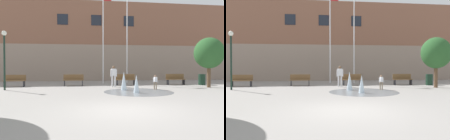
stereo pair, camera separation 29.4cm
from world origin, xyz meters
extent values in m
plane|color=gray|center=(0.00, 0.00, 0.00)|extent=(100.00, 100.00, 0.00)
cube|color=gray|center=(0.00, 18.55, 1.92)|extent=(36.00, 6.00, 3.84)
cube|color=brown|center=(0.00, 18.55, 6.18)|extent=(36.00, 6.00, 4.69)
cube|color=#1E232D|center=(-3.50, 15.53, 6.41)|extent=(1.10, 0.06, 1.10)
cube|color=#1E232D|center=(0.00, 15.53, 6.41)|extent=(1.10, 0.06, 1.10)
cube|color=#1E232D|center=(3.50, 15.53, 6.41)|extent=(1.10, 0.06, 1.10)
cylinder|color=gray|center=(1.87, 5.34, 0.00)|extent=(4.26, 4.26, 0.01)
cone|color=silver|center=(1.18, 6.40, 0.62)|extent=(0.40, 0.40, 1.23)
cone|color=silver|center=(1.64, 4.87, 0.53)|extent=(0.37, 0.37, 1.06)
cube|color=#28282D|center=(-7.32, 9.71, 0.22)|extent=(0.06, 0.40, 0.44)
cube|color=#28282D|center=(-5.92, 9.71, 0.22)|extent=(0.06, 0.40, 0.44)
cube|color=brown|center=(-6.62, 9.71, 0.47)|extent=(1.60, 0.44, 0.05)
cube|color=brown|center=(-6.62, 9.91, 0.70)|extent=(1.60, 0.04, 0.42)
cube|color=#28282D|center=(-2.90, 9.86, 0.22)|extent=(0.06, 0.40, 0.44)
cube|color=#28282D|center=(-1.50, 9.86, 0.22)|extent=(0.06, 0.40, 0.44)
cube|color=brown|center=(-2.20, 9.86, 0.47)|extent=(1.60, 0.44, 0.05)
cube|color=brown|center=(-2.20, 10.06, 0.70)|extent=(1.60, 0.04, 0.42)
cube|color=#28282D|center=(1.30, 9.81, 0.22)|extent=(0.06, 0.40, 0.44)
cube|color=#28282D|center=(2.70, 9.81, 0.22)|extent=(0.06, 0.40, 0.44)
cube|color=brown|center=(2.00, 9.81, 0.47)|extent=(1.60, 0.44, 0.05)
cube|color=brown|center=(2.00, 10.01, 0.70)|extent=(1.60, 0.04, 0.42)
cube|color=#28282D|center=(5.56, 9.71, 0.22)|extent=(0.06, 0.40, 0.44)
cube|color=#28282D|center=(6.96, 9.71, 0.22)|extent=(0.06, 0.40, 0.44)
cube|color=brown|center=(6.26, 9.71, 0.47)|extent=(1.60, 0.44, 0.05)
cube|color=brown|center=(6.26, 9.91, 0.70)|extent=(1.60, 0.04, 0.42)
cylinder|color=#89755B|center=(3.26, 6.41, 0.26)|extent=(0.07, 0.07, 0.52)
cylinder|color=#89755B|center=(3.40, 6.41, 0.26)|extent=(0.07, 0.07, 0.52)
cube|color=white|center=(3.33, 6.41, 0.69)|extent=(0.14, 0.22, 0.33)
sphere|color=#997051|center=(3.33, 6.41, 0.92)|extent=(0.13, 0.13, 0.13)
cylinder|color=white|center=(3.20, 6.41, 0.65)|extent=(0.05, 0.05, 0.34)
cylinder|color=white|center=(3.46, 6.41, 0.65)|extent=(0.05, 0.05, 0.34)
cylinder|color=silver|center=(0.73, 8.70, 0.42)|extent=(0.12, 0.12, 0.84)
cylinder|color=silver|center=(0.95, 8.70, 0.42)|extent=(0.12, 0.12, 0.84)
cube|color=white|center=(0.84, 8.70, 1.11)|extent=(0.36, 0.24, 0.54)
sphere|color=brown|center=(0.84, 8.70, 1.48)|extent=(0.21, 0.21, 0.21)
cylinder|color=white|center=(0.63, 8.70, 1.05)|extent=(0.08, 0.08, 0.55)
cylinder|color=white|center=(1.05, 8.70, 1.05)|extent=(0.08, 0.08, 0.55)
cylinder|color=silver|center=(0.38, 12.19, 4.18)|extent=(0.10, 0.10, 8.36)
cylinder|color=silver|center=(2.61, 12.19, 4.38)|extent=(0.10, 0.10, 8.76)
cylinder|color=#192D23|center=(-6.58, 7.47, 1.78)|extent=(0.12, 0.12, 3.57)
sphere|color=white|center=(-6.58, 7.47, 3.73)|extent=(0.32, 0.32, 0.32)
cylinder|color=#193323|center=(8.36, 9.27, 0.45)|extent=(0.56, 0.56, 0.90)
cylinder|color=brown|center=(7.75, 7.30, 0.70)|extent=(0.26, 0.26, 1.41)
ellipsoid|color=#285628|center=(7.75, 7.30, 2.54)|extent=(2.14, 2.14, 2.28)
camera|label=1|loc=(-1.57, -7.65, 1.61)|focal=35.00mm
camera|label=2|loc=(-1.27, -7.69, 1.61)|focal=35.00mm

